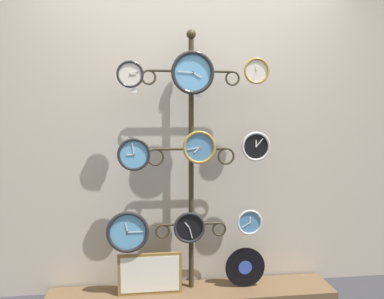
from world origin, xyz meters
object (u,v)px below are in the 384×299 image
(clock_top_right, at_px, (256,71))
(clock_bottom_center, at_px, (189,227))
(clock_middle_center, at_px, (199,147))
(clock_middle_right, at_px, (256,146))
(clock_middle_left, at_px, (134,154))
(display_stand, at_px, (191,196))
(clock_top_center, at_px, (193,73))
(picture_frame, at_px, (150,274))
(clock_bottom_right, at_px, (249,222))
(clock_bottom_left, at_px, (128,232))
(vinyl_record, at_px, (245,267))
(clock_top_left, at_px, (130,74))

(clock_top_right, relative_size, clock_bottom_center, 0.81)
(clock_top_right, height_order, clock_middle_center, clock_top_right)
(clock_middle_center, distance_m, clock_middle_right, 0.43)
(clock_middle_left, bearing_deg, display_stand, 9.90)
(display_stand, relative_size, clock_middle_right, 9.08)
(display_stand, relative_size, clock_bottom_center, 8.48)
(clock_top_center, distance_m, clock_bottom_center, 1.15)
(clock_middle_right, bearing_deg, picture_frame, 179.23)
(clock_bottom_right, bearing_deg, picture_frame, 179.48)
(clock_top_center, xyz_separation_m, clock_middle_left, (-0.43, 0.02, -0.59))
(clock_middle_right, bearing_deg, clock_bottom_right, 174.50)
(clock_middle_left, xyz_separation_m, clock_middle_center, (0.48, -0.03, 0.05))
(clock_top_right, distance_m, clock_bottom_left, 1.52)
(display_stand, distance_m, clock_middle_right, 0.62)
(vinyl_record, height_order, picture_frame, same)
(clock_bottom_right, relative_size, vinyl_record, 0.63)
(clock_top_center, bearing_deg, clock_bottom_center, 153.30)
(display_stand, bearing_deg, clock_bottom_center, -106.89)
(clock_top_center, bearing_deg, clock_middle_right, -0.11)
(display_stand, distance_m, clock_middle_center, 0.40)
(clock_top_left, xyz_separation_m, clock_middle_left, (0.02, 0.01, -0.57))
(picture_frame, bearing_deg, clock_bottom_left, -172.83)
(clock_middle_left, height_order, clock_bottom_right, clock_middle_left)
(clock_top_center, distance_m, vinyl_record, 1.55)
(clock_top_center, relative_size, clock_middle_right, 1.41)
(clock_middle_right, height_order, picture_frame, clock_middle_right)
(clock_top_right, distance_m, picture_frame, 1.71)
(display_stand, height_order, clock_middle_center, display_stand)
(display_stand, distance_m, clock_top_right, 1.07)
(clock_top_center, xyz_separation_m, picture_frame, (-0.32, 0.01, -1.49))
(clock_top_left, bearing_deg, clock_top_center, -0.86)
(clock_bottom_left, bearing_deg, clock_top_center, 1.20)
(clock_bottom_right, height_order, picture_frame, clock_bottom_right)
(picture_frame, bearing_deg, clock_middle_center, -3.60)
(display_stand, distance_m, clock_bottom_center, 0.24)
(clock_top_left, relative_size, clock_middle_right, 0.86)
(clock_middle_center, height_order, clock_bottom_left, clock_middle_center)
(clock_top_center, distance_m, clock_middle_right, 0.72)
(display_stand, relative_size, clock_middle_left, 8.44)
(clock_middle_left, relative_size, clock_middle_center, 0.98)
(clock_bottom_left, bearing_deg, clock_bottom_right, 0.81)
(display_stand, xyz_separation_m, clock_top_left, (-0.45, -0.09, 0.91))
(clock_bottom_center, bearing_deg, clock_top_center, -26.70)
(clock_top_right, xyz_separation_m, vinyl_record, (-0.06, 0.02, -1.51))
(clock_top_left, distance_m, picture_frame, 1.48)
(clock_bottom_center, distance_m, picture_frame, 0.46)
(clock_bottom_center, height_order, vinyl_record, clock_bottom_center)
(clock_middle_center, relative_size, vinyl_record, 0.78)
(clock_top_center, bearing_deg, clock_bottom_left, -178.80)
(clock_top_left, bearing_deg, clock_bottom_center, 0.85)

